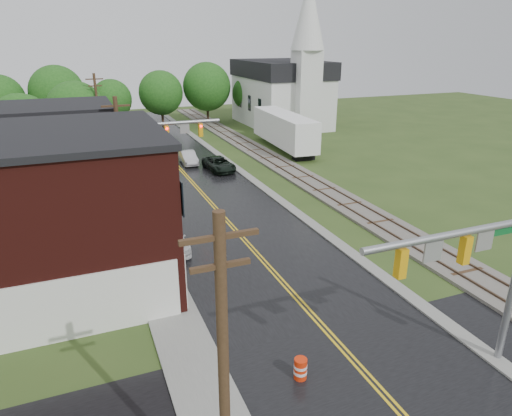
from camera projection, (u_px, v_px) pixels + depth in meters
main_road at (194, 185)px, 41.27m from camera, size 10.00×90.00×0.02m
cross_road at (385, 396)px, 16.90m from camera, size 60.00×9.00×0.02m
curb_right at (233, 166)px, 47.49m from camera, size 0.80×70.00×0.12m
sidewalk_left at (132, 212)px, 34.76m from camera, size 2.40×50.00×0.12m
brick_building at (20, 218)px, 22.43m from camera, size 14.30×10.30×8.30m
yellow_house at (57, 175)px, 32.85m from camera, size 8.00×7.00×6.40m
darkred_building at (72, 158)px, 41.37m from camera, size 7.00×6.00×4.40m
church at (284, 86)px, 66.83m from camera, size 10.40×18.40×20.00m
railroad at (273, 160)px, 49.06m from camera, size 3.20×80.00×0.30m
traffic_signal_near at (479, 260)px, 16.37m from camera, size 7.34×0.30×7.20m
traffic_signal_far at (158, 140)px, 35.71m from camera, size 7.34×0.43×7.20m
utility_pole_a at (224, 374)px, 11.15m from camera, size 1.80×0.28×9.00m
utility_pole_b at (122, 162)px, 30.29m from camera, size 1.80×0.28×9.00m
utility_pole_c at (99, 114)px, 49.44m from camera, size 1.80×0.28×9.00m
tree_left_c at (24, 127)px, 43.49m from camera, size 6.00×6.00×7.65m
tree_left_e at (78, 112)px, 50.35m from camera, size 6.40×6.40×8.16m
suv_dark at (219, 164)px, 45.41m from camera, size 2.52×4.97×1.35m
sedan_silver at (188, 158)px, 47.84m from camera, size 1.57×4.14×1.35m
pickup_white at (169, 239)px, 28.49m from camera, size 1.98×4.64×1.33m
semi_trailer at (284, 129)px, 53.38m from camera, size 3.78×13.84×4.22m
construction_barrel at (300, 369)px, 17.62m from camera, size 0.61×0.61×0.90m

